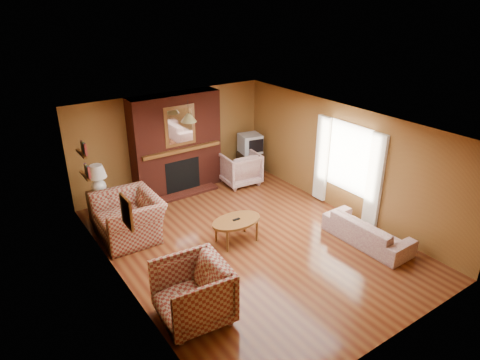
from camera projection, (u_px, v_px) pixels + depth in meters
floor at (249, 241)px, 8.49m from camera, size 6.50×6.50×0.00m
ceiling at (250, 125)px, 7.52m from camera, size 6.50×6.50×0.00m
wall_back at (172, 141)px, 10.45m from camera, size 6.50×0.00×6.50m
wall_front at (395, 273)px, 5.56m from camera, size 6.50×0.00×6.50m
wall_left at (120, 225)px, 6.71m from camera, size 0.00×6.50×6.50m
wall_right at (342, 159)px, 9.30m from camera, size 0.00×6.50×6.50m
fireplace at (177, 144)px, 10.26m from camera, size 2.20×0.82×2.40m
window_right at (347, 166)px, 9.16m from camera, size 0.10×1.85×2.00m
bookshelf at (84, 160)px, 7.98m from camera, size 0.09×0.55×0.71m
botanical_print at (127, 212)px, 6.36m from camera, size 0.05×0.40×0.50m
pendant_light at (189, 118)px, 9.41m from camera, size 0.36×0.36×0.48m
plaid_loveseat at (129, 218)px, 8.50m from camera, size 1.19×1.36×0.87m
plaid_armchair at (193, 293)px, 6.32m from camera, size 1.13×1.11×0.95m
floral_sofa at (367, 231)px, 8.36m from camera, size 0.73×1.79×0.52m
floral_armchair at (240, 168)px, 10.90m from camera, size 0.98×1.00×0.83m
coffee_table at (236, 222)px, 8.33m from camera, size 1.03×0.64×0.50m
side_table at (102, 207)px, 9.11m from camera, size 0.53×0.53×0.67m
table_lamp at (98, 178)px, 8.83m from camera, size 0.39×0.39×0.64m
tv_stand at (250, 163)px, 11.54m from camera, size 0.58×0.53×0.61m
crt_tv at (250, 143)px, 11.31m from camera, size 0.62×0.61×0.49m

